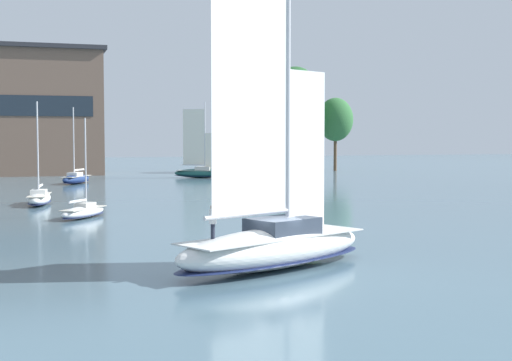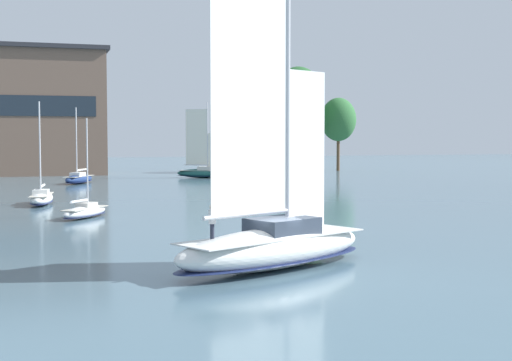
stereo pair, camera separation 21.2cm
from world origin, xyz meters
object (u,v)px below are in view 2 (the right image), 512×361
at_px(sailboat_moored_near_marina, 204,172).
at_px(sailboat_moored_outer_mooring, 42,198).
at_px(tree_shore_left, 298,98).
at_px(sailboat_moored_mid_channel, 85,211).
at_px(channel_buoy, 309,211).
at_px(tree_shore_center, 338,120).
at_px(sailboat_moored_far_slip, 79,178).
at_px(sailboat_main, 274,243).

bearing_deg(sailboat_moored_near_marina, sailboat_moored_outer_mooring, -122.06).
height_order(tree_shore_left, sailboat_moored_near_marina, tree_shore_left).
height_order(sailboat_moored_mid_channel, channel_buoy, sailboat_moored_mid_channel).
distance_m(tree_shore_center, sailboat_moored_far_slip, 56.40).
distance_m(sailboat_main, channel_buoy, 19.68).
bearing_deg(tree_shore_left, channel_buoy, -109.60).
bearing_deg(sailboat_main, sailboat_moored_mid_channel, 106.71).
relative_size(tree_shore_left, tree_shore_center, 1.38).
xyz_separation_m(tree_shore_left, sailboat_moored_mid_channel, (-42.16, -65.26, -13.03)).
bearing_deg(sailboat_main, sailboat_moored_near_marina, 79.86).
bearing_deg(sailboat_moored_far_slip, sailboat_moored_mid_channel, -92.27).
height_order(sailboat_moored_near_marina, sailboat_moored_far_slip, sailboat_moored_near_marina).
bearing_deg(sailboat_moored_outer_mooring, sailboat_moored_near_marina, 57.94).
xyz_separation_m(tree_shore_center, channel_buoy, (-35.31, -75.89, -8.99)).
bearing_deg(tree_shore_center, sailboat_main, -115.18).
distance_m(sailboat_moored_mid_channel, sailboat_moored_outer_mooring, 13.10).
xyz_separation_m(sailboat_moored_far_slip, channel_buoy, (14.51, -51.08, 0.10)).
bearing_deg(tree_shore_left, sailboat_main, -110.92).
xyz_separation_m(sailboat_moored_mid_channel, channel_buoy, (16.23, -7.55, 0.28)).
distance_m(tree_shore_left, tree_shore_center, 10.57).
distance_m(tree_shore_center, sailboat_main, 103.73).
height_order(sailboat_main, sailboat_moored_far_slip, sailboat_main).
xyz_separation_m(tree_shore_left, sailboat_moored_outer_mooring, (-45.46, -52.58, -12.90)).
relative_size(sailboat_moored_mid_channel, channel_buoy, 3.86).
bearing_deg(tree_shore_left, sailboat_moored_far_slip, -151.74).
xyz_separation_m(sailboat_moored_near_marina, sailboat_moored_mid_channel, (-21.40, -52.11, -0.42)).
xyz_separation_m(sailboat_main, sailboat_moored_far_slip, (-5.85, 68.75, -0.55)).
bearing_deg(sailboat_main, channel_buoy, 63.87).
xyz_separation_m(tree_shore_left, channel_buoy, (-25.92, -72.81, -12.75)).
relative_size(tree_shore_left, sailboat_main, 1.18).
relative_size(tree_shore_left, sailboat_moored_mid_channel, 2.43).
bearing_deg(sailboat_moored_near_marina, channel_buoy, -94.95).
xyz_separation_m(tree_shore_center, sailboat_moored_near_marina, (-30.15, -16.23, -8.85)).
bearing_deg(channel_buoy, tree_shore_center, 65.05).
xyz_separation_m(tree_shore_left, tree_shore_center, (9.39, 3.08, -3.76)).
bearing_deg(sailboat_moored_outer_mooring, channel_buoy, -46.00).
bearing_deg(sailboat_main, sailboat_moored_far_slip, 94.86).
height_order(tree_shore_left, channel_buoy, tree_shore_left).
relative_size(tree_shore_left, channel_buoy, 9.38).
height_order(sailboat_moored_near_marina, channel_buoy, sailboat_moored_near_marina).
relative_size(sailboat_main, sailboat_moored_near_marina, 1.38).
distance_m(sailboat_main, sailboat_moored_near_marina, 78.56).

